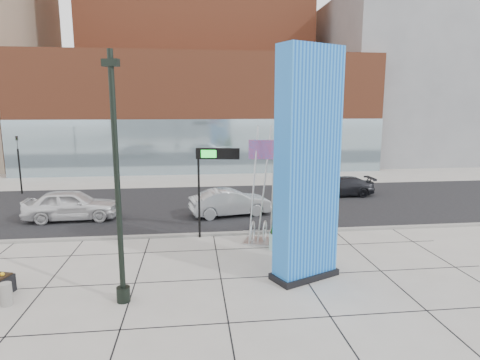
{
  "coord_description": "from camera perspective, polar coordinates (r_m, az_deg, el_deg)",
  "views": [
    {
      "loc": [
        0.09,
        -14.43,
        6.03
      ],
      "look_at": [
        2.04,
        2.0,
        3.03
      ],
      "focal_mm": 30.0,
      "sensor_mm": 36.0,
      "label": 1
    }
  ],
  "objects": [
    {
      "name": "round_planter_east",
      "position": [
        19.23,
        7.04,
        -4.73
      ],
      "size": [
        0.91,
        0.91,
        2.28
      ],
      "color": "#99CDCE",
      "rests_on": "ground"
    },
    {
      "name": "building_grey_parking",
      "position": [
        53.25,
        22.94,
        12.67
      ],
      "size": [
        20.0,
        18.0,
        18.0
      ],
      "primitive_type": "cube",
      "color": "slate",
      "rests_on": "ground"
    },
    {
      "name": "tower_podium",
      "position": [
        41.44,
        -5.6,
        9.48
      ],
      "size": [
        34.0,
        10.0,
        11.0
      ],
      "primitive_type": "cube",
      "color": "brown",
      "rests_on": "ground"
    },
    {
      "name": "lamp_post",
      "position": [
        12.66,
        -16.9,
        -3.39
      ],
      "size": [
        0.52,
        0.42,
        7.67
      ],
      "rotation": [
        0.0,
        0.0,
        -0.25
      ],
      "color": "black",
      "rests_on": "ground"
    },
    {
      "name": "ground",
      "position": [
        15.63,
        -6.74,
        -12.49
      ],
      "size": [
        160.0,
        160.0,
        0.0
      ],
      "primitive_type": "plane",
      "color": "#9E9991",
      "rests_on": "ground"
    },
    {
      "name": "car_silver_mid",
      "position": [
        22.63,
        -1.39,
        -3.23
      ],
      "size": [
        4.76,
        2.44,
        1.5
      ],
      "primitive_type": "imported",
      "rotation": [
        0.0,
        0.0,
        1.77
      ],
      "color": "#ABAFB3",
      "rests_on": "ground"
    },
    {
      "name": "car_dark_east",
      "position": [
        28.52,
        14.17,
        -0.93
      ],
      "size": [
        4.47,
        1.84,
        1.3
      ],
      "primitive_type": "imported",
      "rotation": [
        0.0,
        0.0,
        -1.58
      ],
      "color": "black",
      "rests_on": "ground"
    },
    {
      "name": "blue_pylon",
      "position": [
        13.97,
        9.56,
        1.31
      ],
      "size": [
        2.64,
        1.99,
        8.05
      ],
      "rotation": [
        0.0,
        0.0,
        0.43
      ],
      "color": "blue",
      "rests_on": "ground"
    },
    {
      "name": "street_asphalt",
      "position": [
        25.16,
        -6.8,
        -3.65
      ],
      "size": [
        80.0,
        12.0,
        0.02
      ],
      "primitive_type": "cube",
      "color": "black",
      "rests_on": "ground"
    },
    {
      "name": "round_planter_west",
      "position": [
        17.33,
        5.89,
        -5.92
      ],
      "size": [
        1.03,
        1.03,
        2.57
      ],
      "color": "#99CDCE",
      "rests_on": "ground"
    },
    {
      "name": "concrete_bollard",
      "position": [
        14.75,
        -30.33,
        -13.84
      ],
      "size": [
        0.36,
        0.36,
        0.71
      ],
      "primitive_type": "cylinder",
      "color": "gray",
      "rests_on": "ground"
    },
    {
      "name": "public_art_sculpture",
      "position": [
        18.04,
        4.42,
        -4.69
      ],
      "size": [
        2.57,
        1.86,
        5.27
      ],
      "rotation": [
        0.0,
        0.0,
        -0.33
      ],
      "color": "silver",
      "rests_on": "ground"
    },
    {
      "name": "traffic_signal",
      "position": [
        32.03,
        -28.93,
        2.3
      ],
      "size": [
        0.15,
        0.18,
        4.1
      ],
      "color": "black",
      "rests_on": "ground"
    },
    {
      "name": "tower_glass_front",
      "position": [
        36.81,
        -5.35,
        4.72
      ],
      "size": [
        34.0,
        0.6,
        5.0
      ],
      "primitive_type": "cube",
      "color": "#8CA5B2",
      "rests_on": "ground"
    },
    {
      "name": "curb_edge",
      "position": [
        19.37,
        -6.78,
        -7.76
      ],
      "size": [
        80.0,
        0.3,
        0.12
      ],
      "primitive_type": "cube",
      "color": "gray",
      "rests_on": "ground"
    },
    {
      "name": "overhead_street_sign",
      "position": [
        18.41,
        -3.7,
        2.73
      ],
      "size": [
        1.98,
        0.55,
        4.22
      ],
      "rotation": [
        0.0,
        0.0,
        -0.19
      ],
      "color": "black",
      "rests_on": "ground"
    },
    {
      "name": "round_planter_mid",
      "position": [
        18.41,
        9.61,
        -4.83
      ],
      "size": [
        1.08,
        1.08,
        2.7
      ],
      "color": "#99CDCE",
      "rests_on": "ground"
    },
    {
      "name": "car_white_west",
      "position": [
        23.57,
        -22.83,
        -3.3
      ],
      "size": [
        4.95,
        2.17,
        1.66
      ],
      "primitive_type": "imported",
      "rotation": [
        0.0,
        0.0,
        1.61
      ],
      "color": "white",
      "rests_on": "ground"
    }
  ]
}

